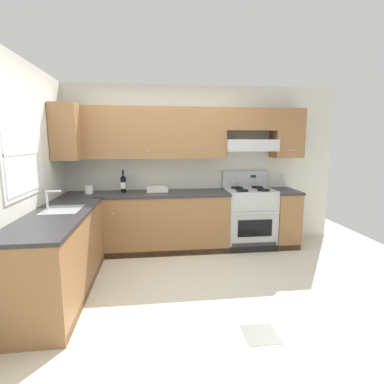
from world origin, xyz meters
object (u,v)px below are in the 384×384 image
stove (249,217)px  wine_bottle (123,183)px  bowl (157,190)px  paper_towel_roll (89,190)px

stove → wine_bottle: bearing=177.6°
bowl → paper_towel_roll: paper_towel_roll is taller
wine_bottle → stove: bearing=-2.4°
stove → wine_bottle: 2.05m
wine_bottle → paper_towel_roll: size_ratio=2.73×
wine_bottle → paper_towel_roll: wine_bottle is taller
stove → wine_bottle: wine_bottle is taller
stove → bowl: size_ratio=3.72×
bowl → stove: bearing=-3.7°
stove → wine_bottle: (-1.96, 0.08, 0.57)m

